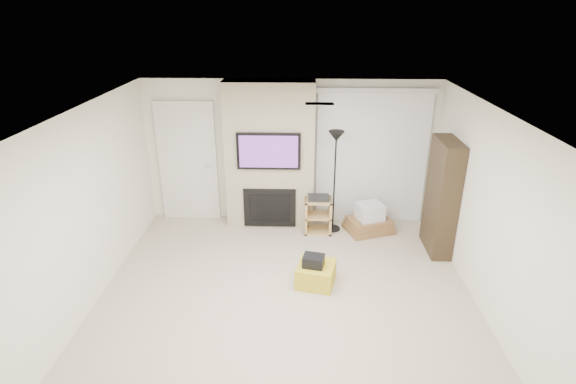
{
  "coord_description": "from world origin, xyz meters",
  "views": [
    {
      "loc": [
        0.17,
        -4.69,
        3.64
      ],
      "look_at": [
        0.0,
        1.2,
        1.15
      ],
      "focal_mm": 28.0,
      "sensor_mm": 36.0,
      "label": 1
    }
  ],
  "objects_px": {
    "box_stack": "(369,221)",
    "bookshelf": "(442,197)",
    "floor_lamp": "(336,154)",
    "av_stand": "(318,213)",
    "ottoman": "(316,274)"
  },
  "relations": [
    {
      "from": "box_stack",
      "to": "bookshelf",
      "type": "distance_m",
      "value": 1.34
    },
    {
      "from": "floor_lamp",
      "to": "ottoman",
      "type": "bearing_deg",
      "value": -101.63
    },
    {
      "from": "box_stack",
      "to": "ottoman",
      "type": "bearing_deg",
      "value": -120.82
    },
    {
      "from": "av_stand",
      "to": "bookshelf",
      "type": "xyz_separation_m",
      "value": [
        1.86,
        -0.55,
        0.55
      ]
    },
    {
      "from": "av_stand",
      "to": "bookshelf",
      "type": "relative_size",
      "value": 0.37
    },
    {
      "from": "ottoman",
      "to": "bookshelf",
      "type": "xyz_separation_m",
      "value": [
        1.93,
        1.02,
        0.75
      ]
    },
    {
      "from": "av_stand",
      "to": "box_stack",
      "type": "height_order",
      "value": "av_stand"
    },
    {
      "from": "floor_lamp",
      "to": "av_stand",
      "type": "height_order",
      "value": "floor_lamp"
    },
    {
      "from": "box_stack",
      "to": "bookshelf",
      "type": "height_order",
      "value": "bookshelf"
    },
    {
      "from": "box_stack",
      "to": "av_stand",
      "type": "bearing_deg",
      "value": -177.33
    },
    {
      "from": "floor_lamp",
      "to": "bookshelf",
      "type": "bearing_deg",
      "value": -21.26
    },
    {
      "from": "floor_lamp",
      "to": "av_stand",
      "type": "bearing_deg",
      "value": -163.88
    },
    {
      "from": "ottoman",
      "to": "av_stand",
      "type": "relative_size",
      "value": 0.76
    },
    {
      "from": "floor_lamp",
      "to": "av_stand",
      "type": "relative_size",
      "value": 2.66
    },
    {
      "from": "box_stack",
      "to": "bookshelf",
      "type": "relative_size",
      "value": 0.5
    }
  ]
}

